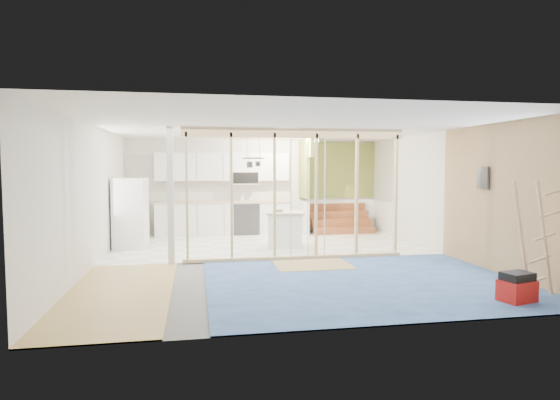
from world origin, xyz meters
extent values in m
cube|color=slate|center=(0.00, 0.00, 0.00)|extent=(7.00, 8.00, 0.01)
cube|color=white|center=(0.00, 0.00, 2.60)|extent=(7.00, 8.00, 0.01)
cube|color=silver|center=(0.00, 4.00, 1.30)|extent=(7.00, 0.01, 2.60)
cube|color=silver|center=(0.00, -4.00, 1.30)|extent=(7.00, 0.01, 2.60)
cube|color=silver|center=(-3.50, 0.00, 1.30)|extent=(0.01, 8.00, 2.60)
cube|color=silver|center=(3.50, 0.00, 1.30)|extent=(0.01, 8.00, 2.60)
cube|color=white|center=(0.00, 2.00, 0.01)|extent=(7.00, 4.00, 0.02)
cube|color=#4C7FB9|center=(1.00, -2.00, 0.01)|extent=(5.00, 4.00, 0.02)
cube|color=#DBBC70|center=(-2.75, -2.00, 0.01)|extent=(1.50, 4.00, 0.02)
cube|color=tan|center=(0.50, -0.60, 0.02)|extent=(1.40, 1.00, 0.01)
cube|color=tan|center=(0.30, 0.00, 2.50)|extent=(4.40, 0.09, 0.18)
cube|color=tan|center=(0.30, 0.00, 0.05)|extent=(4.40, 0.09, 0.06)
cube|color=silver|center=(-2.10, 0.00, 1.30)|extent=(0.12, 0.14, 2.60)
cube|color=tan|center=(-1.80, 0.00, 1.30)|extent=(0.04, 0.09, 2.40)
cube|color=tan|center=(-0.96, 0.00, 1.30)|extent=(0.04, 0.09, 2.40)
cube|color=tan|center=(-0.12, 0.00, 1.30)|extent=(0.04, 0.09, 2.40)
cube|color=tan|center=(0.72, 0.00, 1.30)|extent=(0.04, 0.09, 2.40)
cube|color=tan|center=(1.56, 0.00, 1.30)|extent=(0.04, 0.09, 2.40)
cube|color=tan|center=(2.40, 0.00, 1.30)|extent=(0.04, 0.09, 2.40)
cylinder|color=silver|center=(0.20, -0.03, 1.22)|extent=(0.02, 0.02, 2.35)
cylinder|color=silver|center=(0.90, 0.02, 1.22)|extent=(0.02, 0.02, 2.35)
cylinder|color=silver|center=(0.55, 0.00, 1.22)|extent=(0.02, 0.02, 2.35)
cube|color=white|center=(-0.90, 3.70, 0.44)|extent=(3.60, 0.60, 0.88)
cube|color=#BDAE93|center=(-0.90, 3.70, 0.91)|extent=(3.66, 0.64, 0.05)
cube|color=white|center=(-3.20, 2.60, 0.44)|extent=(0.60, 1.60, 0.88)
cube|color=#BDAE93|center=(-3.20, 2.60, 0.91)|extent=(0.64, 1.64, 0.05)
cube|color=white|center=(-0.90, 3.82, 1.85)|extent=(3.60, 0.34, 0.75)
cube|color=silver|center=(-0.30, 3.78, 1.55)|extent=(0.72, 0.38, 0.36)
cube|color=black|center=(-0.30, 3.59, 1.55)|extent=(0.68, 0.02, 0.30)
cube|color=olive|center=(1.30, 3.55, 1.80)|extent=(0.10, 0.90, 1.60)
cube|color=white|center=(1.30, 3.55, 0.45)|extent=(0.10, 0.90, 0.90)
cube|color=olive|center=(1.30, 2.85, 2.35)|extent=(0.10, 0.50, 0.50)
cube|color=olive|center=(2.40, 3.97, 1.75)|extent=(2.20, 0.04, 1.60)
cube|color=white|center=(2.40, 3.97, 0.45)|extent=(2.20, 0.04, 0.90)
cube|color=brown|center=(2.35, 3.20, 0.10)|extent=(1.70, 0.26, 0.20)
cube|color=brown|center=(2.35, 3.46, 0.30)|extent=(1.70, 0.26, 0.20)
cube|color=brown|center=(2.35, 3.72, 0.50)|extent=(1.70, 0.26, 0.20)
cube|color=brown|center=(2.35, 3.98, 0.70)|extent=(1.70, 0.26, 0.20)
torus|color=black|center=(-0.30, 1.90, 2.05)|extent=(0.52, 0.52, 0.02)
cylinder|color=black|center=(-0.45, 1.90, 2.30)|extent=(0.01, 0.01, 0.50)
cylinder|color=black|center=(-0.15, 1.90, 2.30)|extent=(0.01, 0.01, 0.50)
cylinder|color=#37373C|center=(-0.40, 1.80, 1.90)|extent=(0.14, 0.14, 0.14)
cylinder|color=#37373C|center=(-0.18, 2.00, 1.92)|extent=(0.12, 0.12, 0.12)
cube|color=tan|center=(3.48, -2.00, 1.30)|extent=(0.02, 4.00, 2.60)
cube|color=#37373C|center=(3.43, -1.40, 1.65)|extent=(0.04, 0.30, 0.40)
cylinder|color=#FFEABF|center=(1.40, 3.00, 2.54)|extent=(0.32, 0.32, 0.08)
cube|color=white|center=(-3.08, 1.92, 0.80)|extent=(0.75, 0.72, 1.59)
cube|color=#37373C|center=(-2.75, 1.92, 0.80)|extent=(0.08, 0.64, 1.56)
cube|color=white|center=(0.38, 1.48, 0.38)|extent=(0.90, 0.90, 0.76)
cube|color=#BDAE93|center=(0.38, 1.48, 0.80)|extent=(1.00, 1.00, 0.04)
imported|color=white|center=(0.24, 1.56, 0.86)|extent=(0.33, 0.33, 0.07)
imported|color=#A1A4B4|center=(-2.32, 3.60, 1.09)|extent=(0.14, 0.14, 0.33)
imported|color=silver|center=(-0.38, 3.78, 1.01)|extent=(0.08, 0.08, 0.17)
cube|color=#9F120E|center=(2.65, -3.40, 0.15)|extent=(0.51, 0.43, 0.31)
cube|color=black|center=(2.65, -3.40, 0.36)|extent=(0.45, 0.37, 0.11)
cube|color=#D8B084|center=(2.85, -3.20, 0.83)|extent=(0.39, 0.10, 1.64)
cube|color=#D8B084|center=(3.21, -3.20, 0.83)|extent=(0.39, 0.10, 1.64)
cube|color=#D8B084|center=(3.08, -3.20, 0.23)|extent=(0.39, 0.10, 0.11)
cube|color=#D8B084|center=(3.14, -3.20, 0.54)|extent=(0.39, 0.10, 0.11)
cube|color=#D8B084|center=(3.21, -3.20, 0.86)|extent=(0.39, 0.10, 0.11)
cube|color=#D8B084|center=(3.27, -3.20, 1.17)|extent=(0.39, 0.10, 0.11)
cube|color=#D8B084|center=(3.34, -3.20, 1.49)|extent=(0.39, 0.10, 0.11)
camera|label=1|loc=(-1.63, -8.98, 1.84)|focal=30.00mm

